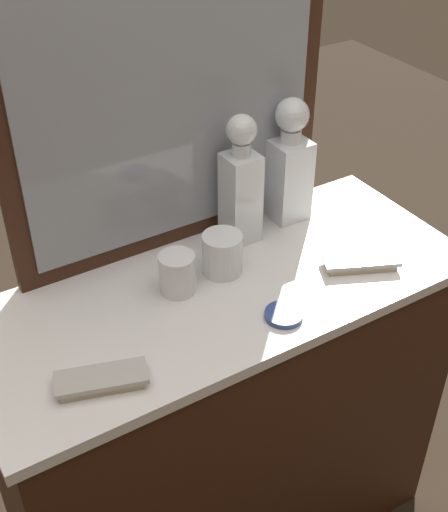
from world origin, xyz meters
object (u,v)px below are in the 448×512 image
crystal_decanter_far_left (241,191)px  silver_brush_far_right (101,380)px  crystal_tumbler_rear (177,275)px  crystal_decanter_right (289,171)px  crystal_tumbler_far_right (222,255)px  silver_brush_right (361,262)px  porcelain_dish (284,315)px

crystal_decanter_far_left → silver_brush_far_right: 0.55m
crystal_tumbler_rear → silver_brush_far_right: bearing=-145.8°
crystal_decanter_right → crystal_tumbler_far_right: (-0.25, -0.11, -0.08)m
crystal_tumbler_rear → crystal_decanter_far_left: bearing=24.3°
crystal_tumbler_rear → silver_brush_right: 0.41m
porcelain_dish → crystal_decanter_right: bearing=53.6°
silver_brush_right → porcelain_dish: silver_brush_right is taller
silver_brush_right → silver_brush_far_right: bearing=-177.2°
crystal_decanter_far_left → crystal_tumbler_far_right: bearing=-139.0°
crystal_tumbler_rear → porcelain_dish: 0.24m
crystal_decanter_far_left → crystal_tumbler_far_right: size_ratio=3.35×
silver_brush_right → crystal_tumbler_rear: bearing=160.2°
crystal_tumbler_far_right → porcelain_dish: bearing=-82.8°
silver_brush_far_right → silver_brush_right: 0.63m
silver_brush_far_right → silver_brush_right: bearing=2.8°
crystal_decanter_far_left → crystal_tumbler_rear: 0.25m
crystal_decanter_right → silver_brush_right: (0.02, -0.26, -0.11)m
crystal_tumbler_far_right → silver_brush_right: (0.27, -0.15, -0.03)m
crystal_decanter_right → silver_brush_right: 0.28m
crystal_decanter_far_left → silver_brush_right: bearing=-55.0°
porcelain_dish → silver_brush_far_right: bearing=177.1°
crystal_tumbler_rear → crystal_tumbler_far_right: size_ratio=0.96×
crystal_decanter_right → crystal_tumbler_far_right: bearing=-156.2°
crystal_decanter_right → porcelain_dish: crystal_decanter_right is taller
crystal_decanter_right → crystal_tumbler_rear: size_ratio=3.44×
crystal_decanter_right → silver_brush_right: crystal_decanter_right is taller
crystal_tumbler_far_right → silver_brush_far_right: size_ratio=0.52×
silver_brush_far_right → silver_brush_right: same height
crystal_decanter_far_left → crystal_tumbler_far_right: (-0.10, -0.09, -0.08)m
crystal_decanter_right → crystal_tumbler_far_right: crystal_decanter_right is taller
crystal_tumbler_rear → crystal_tumbler_far_right: (0.11, 0.01, 0.00)m
porcelain_dish → crystal_decanter_far_left: bearing=74.7°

